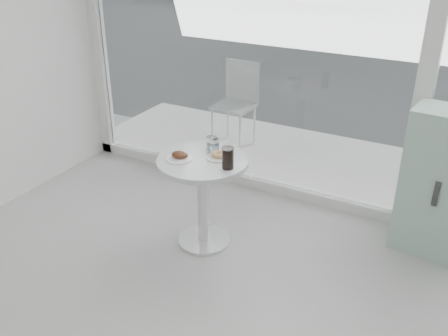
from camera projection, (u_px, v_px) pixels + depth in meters
The scene contains 10 objects.
storefront at pixel (329, 19), 4.08m from camera, with size 5.00×0.14×3.00m.
main_table at pixel (203, 184), 3.97m from camera, with size 0.72×0.72×0.77m.
patio_deck at pixel (331, 165), 5.49m from camera, with size 5.60×1.60×0.05m, color silver.
mint_cabinet at pixel (440, 183), 3.88m from camera, with size 0.58×0.42×1.19m.
patio_chair at pixel (237, 99), 5.71m from camera, with size 0.43×0.43×0.98m.
plate_fritter at pixel (180, 156), 3.86m from camera, with size 0.20×0.20×0.07m.
plate_donut at pixel (218, 156), 3.88m from camera, with size 0.19×0.19×0.05m.
water_tumbler_a at pixel (212, 145), 3.97m from camera, with size 0.08×0.08×0.13m.
water_tumbler_b at pixel (215, 146), 3.97m from camera, with size 0.07×0.07×0.12m.
cola_glass at pixel (228, 158), 3.70m from camera, with size 0.09×0.09×0.17m.
Camera 1 is at (1.32, -1.10, 2.42)m, focal length 40.00 mm.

